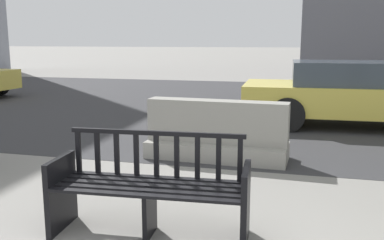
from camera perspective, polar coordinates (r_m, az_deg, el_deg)
The scene contains 4 objects.
street_asphalt at distance 11.48m, azimuth 10.81°, elevation 2.06°, with size 120.00×12.00×0.01m, color #333335.
street_bench at distance 3.74m, azimuth -5.59°, elevation -9.39°, with size 1.72×0.62×0.88m.
jersey_barrier_centre at distance 6.10m, azimuth 3.33°, elevation -2.03°, with size 2.03×0.78×0.84m.
car_taxi_near at distance 8.94m, azimuth 21.43°, elevation 3.31°, with size 4.57×1.93×1.27m.
Camera 1 is at (0.62, -2.64, 1.67)m, focal length 40.00 mm.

